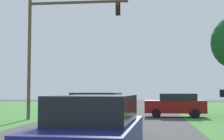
% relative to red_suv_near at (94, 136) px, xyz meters
% --- Properties ---
extents(ground_plane, '(120.00, 120.00, 0.00)m').
position_rel_red_suv_near_xyz_m(ground_plane, '(-1.21, 6.18, -1.01)').
color(ground_plane, '#424244').
extents(red_suv_near, '(2.28, 4.67, 1.93)m').
position_rel_red_suv_near_xyz_m(red_suv_near, '(0.00, 0.00, 0.00)').
color(red_suv_near, navy).
rests_on(red_suv_near, ground_plane).
extents(pickup_truck_lead, '(2.46, 5.65, 1.96)m').
position_rel_red_suv_near_xyz_m(pickup_truck_lead, '(-0.88, 6.20, -0.00)').
color(pickup_truck_lead, '#B7B2A8').
rests_on(pickup_truck_lead, ground_plane).
extents(traffic_light, '(7.25, 0.40, 8.93)m').
position_rel_red_suv_near_xyz_m(traffic_light, '(-5.63, 15.29, 4.79)').
color(traffic_light, brown).
rests_on(traffic_light, ground_plane).
extents(crossing_suv_far, '(4.64, 2.12, 1.82)m').
position_rel_red_suv_near_xyz_m(crossing_suv_far, '(3.24, 18.50, -0.05)').
color(crossing_suv_far, maroon).
rests_on(crossing_suv_far, ground_plane).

